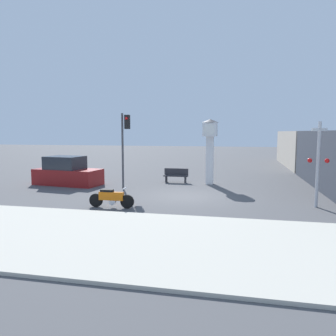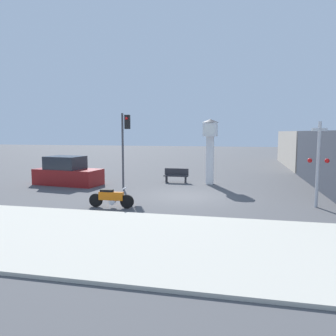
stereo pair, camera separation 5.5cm
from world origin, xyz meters
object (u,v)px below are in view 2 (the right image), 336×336
(freight_train, at_px, (315,153))
(railroad_crossing_signal, at_px, (318,161))
(clock_tower, at_px, (210,141))
(traffic_light, at_px, (125,137))
(motorcycle, at_px, (111,198))
(parked_car, at_px, (67,173))
(bench, at_px, (176,175))

(freight_train, distance_m, railroad_crossing_signal, 12.42)
(clock_tower, bearing_deg, traffic_light, -147.04)
(freight_train, height_order, traffic_light, traffic_light)
(traffic_light, height_order, railroad_crossing_signal, traffic_light)
(motorcycle, bearing_deg, clock_tower, 63.25)
(traffic_light, height_order, parked_car, traffic_light)
(motorcycle, bearing_deg, freight_train, 50.55)
(clock_tower, distance_m, railroad_crossing_signal, 7.60)
(freight_train, xyz_separation_m, traffic_light, (-12.26, -9.65, 1.31))
(freight_train, relative_size, bench, 16.44)
(freight_train, xyz_separation_m, parked_car, (-16.44, -8.78, -0.95))
(freight_train, xyz_separation_m, railroad_crossing_signal, (-2.45, -12.17, 0.36))
(traffic_light, bearing_deg, bench, 53.45)
(bench, bearing_deg, parked_car, -160.35)
(bench, bearing_deg, motorcycle, -100.34)
(motorcycle, relative_size, freight_train, 0.08)
(bench, relative_size, parked_car, 0.36)
(motorcycle, bearing_deg, railroad_crossing_signal, 12.01)
(clock_tower, relative_size, parked_car, 0.94)
(motorcycle, bearing_deg, bench, 78.70)
(motorcycle, xyz_separation_m, traffic_light, (-0.96, 4.55, 2.57))
(motorcycle, distance_m, parked_car, 7.48)
(motorcycle, distance_m, clock_tower, 8.69)
(clock_tower, xyz_separation_m, parked_car, (-8.79, -2.12, -1.99))
(freight_train, height_order, railroad_crossing_signal, railroad_crossing_signal)
(railroad_crossing_signal, height_order, parked_car, railroad_crossing_signal)
(motorcycle, relative_size, traffic_light, 0.47)
(bench, distance_m, parked_car, 6.97)
(traffic_light, distance_m, railroad_crossing_signal, 10.17)
(traffic_light, bearing_deg, railroad_crossing_signal, -14.40)
(railroad_crossing_signal, bearing_deg, parked_car, 166.40)
(traffic_light, distance_m, parked_car, 4.83)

